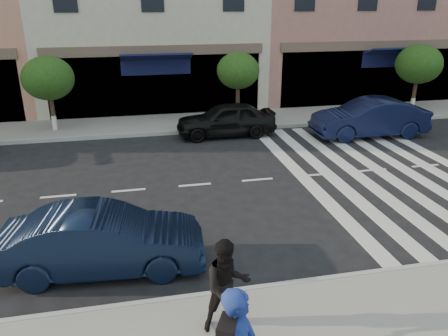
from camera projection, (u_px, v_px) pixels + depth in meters
ground at (221, 255)px, 9.78m from camera, size 120.00×120.00×0.00m
sidewalk_far at (172, 123)px, 19.78m from camera, size 60.00×3.00×0.15m
street_tree_wb at (48, 79)px, 17.82m from camera, size 2.10×2.10×3.06m
street_tree_c at (238, 71)px, 19.35m from camera, size 1.90×1.90×3.04m
street_tree_ea at (419, 64)px, 21.08m from camera, size 2.20×2.20×3.19m
walker at (227, 286)px, 7.12m from camera, size 0.86×0.69×1.66m
car_near_mid at (103, 241)px, 9.02m from camera, size 4.27×1.78×1.37m
car_far_mid at (226, 119)px, 18.06m from camera, size 4.09×1.67×1.39m
car_far_right at (369, 118)px, 17.94m from camera, size 4.74×1.72×1.55m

